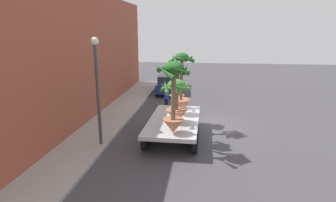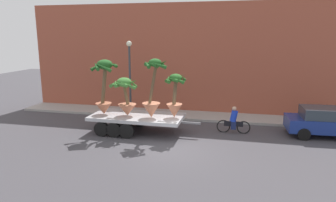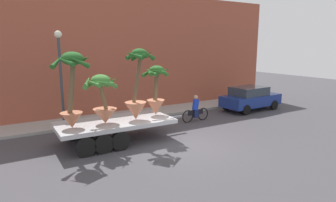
{
  "view_description": "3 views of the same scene",
  "coord_description": "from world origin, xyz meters",
  "px_view_note": "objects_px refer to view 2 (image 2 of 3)",
  "views": [
    {
      "loc": [
        -15.54,
        0.69,
        5.3
      ],
      "look_at": [
        -0.46,
        2.63,
        1.38
      ],
      "focal_mm": 29.97,
      "sensor_mm": 36.0,
      "label": 1
    },
    {
      "loc": [
        2.96,
        -13.57,
        5.31
      ],
      "look_at": [
        -0.77,
        2.54,
        1.77
      ],
      "focal_mm": 32.78,
      "sensor_mm": 36.0,
      "label": 2
    },
    {
      "loc": [
        -6.94,
        -9.98,
        4.31
      ],
      "look_at": [
        0.47,
        2.3,
        1.55
      ],
      "focal_mm": 31.39,
      "sensor_mm": 36.0,
      "label": 3
    }
  ],
  "objects_px": {
    "cyclist": "(234,121)",
    "street_lamp": "(130,68)",
    "potted_palm_front": "(104,85)",
    "parked_car": "(327,122)",
    "potted_palm_rear": "(153,93)",
    "potted_palm_extra": "(175,96)",
    "potted_palm_middle": "(126,97)",
    "flatbed_trailer": "(133,119)"
  },
  "relations": [
    {
      "from": "street_lamp",
      "to": "potted_palm_extra",
      "type": "bearing_deg",
      "value": -40.67
    },
    {
      "from": "potted_palm_front",
      "to": "cyclist",
      "type": "height_order",
      "value": "potted_palm_front"
    },
    {
      "from": "parked_car",
      "to": "street_lamp",
      "type": "height_order",
      "value": "street_lamp"
    },
    {
      "from": "potted_palm_extra",
      "to": "parked_car",
      "type": "bearing_deg",
      "value": 10.56
    },
    {
      "from": "flatbed_trailer",
      "to": "potted_palm_rear",
      "type": "bearing_deg",
      "value": -12.17
    },
    {
      "from": "potted_palm_middle",
      "to": "potted_palm_front",
      "type": "xyz_separation_m",
      "value": [
        -1.25,
        0.01,
        0.59
      ]
    },
    {
      "from": "cyclist",
      "to": "potted_palm_extra",
      "type": "bearing_deg",
      "value": -162.05
    },
    {
      "from": "potted_palm_middle",
      "to": "parked_car",
      "type": "height_order",
      "value": "potted_palm_middle"
    },
    {
      "from": "potted_palm_rear",
      "to": "potted_palm_middle",
      "type": "bearing_deg",
      "value": 176.51
    },
    {
      "from": "flatbed_trailer",
      "to": "potted_palm_front",
      "type": "distance_m",
      "value": 2.45
    },
    {
      "from": "potted_palm_extra",
      "to": "parked_car",
      "type": "height_order",
      "value": "potted_palm_extra"
    },
    {
      "from": "potted_palm_middle",
      "to": "parked_car",
      "type": "relative_size",
      "value": 0.49
    },
    {
      "from": "flatbed_trailer",
      "to": "parked_car",
      "type": "xyz_separation_m",
      "value": [
        10.33,
        1.55,
        0.07
      ]
    },
    {
      "from": "cyclist",
      "to": "street_lamp",
      "type": "distance_m",
      "value": 7.57
    },
    {
      "from": "potted_palm_extra",
      "to": "potted_palm_front",
      "type": "bearing_deg",
      "value": -176.65
    },
    {
      "from": "potted_palm_front",
      "to": "street_lamp",
      "type": "distance_m",
      "value": 3.45
    },
    {
      "from": "potted_palm_front",
      "to": "potted_palm_extra",
      "type": "xyz_separation_m",
      "value": [
        3.94,
        0.23,
        -0.49
      ]
    },
    {
      "from": "potted_palm_middle",
      "to": "parked_car",
      "type": "distance_m",
      "value": 10.86
    },
    {
      "from": "potted_palm_rear",
      "to": "parked_car",
      "type": "xyz_separation_m",
      "value": [
        9.1,
        1.81,
        -1.5
      ]
    },
    {
      "from": "potted_palm_rear",
      "to": "cyclist",
      "type": "distance_m",
      "value": 4.76
    },
    {
      "from": "potted_palm_middle",
      "to": "potted_palm_front",
      "type": "height_order",
      "value": "potted_palm_front"
    },
    {
      "from": "potted_palm_front",
      "to": "parked_car",
      "type": "xyz_separation_m",
      "value": [
        11.9,
        1.71,
        -1.8
      ]
    },
    {
      "from": "flatbed_trailer",
      "to": "potted_palm_middle",
      "type": "distance_m",
      "value": 1.34
    },
    {
      "from": "cyclist",
      "to": "street_lamp",
      "type": "xyz_separation_m",
      "value": [
        -6.79,
        2.15,
        2.56
      ]
    },
    {
      "from": "potted_palm_middle",
      "to": "potted_palm_extra",
      "type": "distance_m",
      "value": 2.71
    },
    {
      "from": "potted_palm_middle",
      "to": "street_lamp",
      "type": "bearing_deg",
      "value": 106.07
    },
    {
      "from": "flatbed_trailer",
      "to": "potted_palm_middle",
      "type": "relative_size",
      "value": 2.89
    },
    {
      "from": "cyclist",
      "to": "street_lamp",
      "type": "bearing_deg",
      "value": 162.45
    },
    {
      "from": "potted_palm_middle",
      "to": "potted_palm_front",
      "type": "relative_size",
      "value": 0.69
    },
    {
      "from": "flatbed_trailer",
      "to": "potted_palm_extra",
      "type": "bearing_deg",
      "value": 1.6
    },
    {
      "from": "cyclist",
      "to": "potted_palm_front",
      "type": "bearing_deg",
      "value": -170.04
    },
    {
      "from": "potted_palm_middle",
      "to": "flatbed_trailer",
      "type": "bearing_deg",
      "value": 27.39
    },
    {
      "from": "potted_palm_front",
      "to": "parked_car",
      "type": "relative_size",
      "value": 0.72
    },
    {
      "from": "potted_palm_middle",
      "to": "street_lamp",
      "type": "height_order",
      "value": "street_lamp"
    },
    {
      "from": "potted_palm_rear",
      "to": "potted_palm_extra",
      "type": "relative_size",
      "value": 1.34
    },
    {
      "from": "potted_palm_rear",
      "to": "cyclist",
      "type": "height_order",
      "value": "potted_palm_rear"
    },
    {
      "from": "potted_palm_rear",
      "to": "street_lamp",
      "type": "height_order",
      "value": "street_lamp"
    },
    {
      "from": "potted_palm_extra",
      "to": "potted_palm_rear",
      "type": "bearing_deg",
      "value": -163.87
    },
    {
      "from": "potted_palm_front",
      "to": "parked_car",
      "type": "distance_m",
      "value": 12.16
    },
    {
      "from": "flatbed_trailer",
      "to": "potted_palm_extra",
      "type": "relative_size",
      "value": 2.58
    },
    {
      "from": "cyclist",
      "to": "street_lamp",
      "type": "relative_size",
      "value": 0.38
    },
    {
      "from": "potted_palm_rear",
      "to": "cyclist",
      "type": "bearing_deg",
      "value": 17.46
    }
  ]
}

